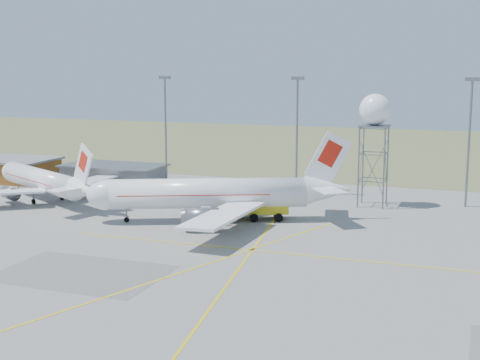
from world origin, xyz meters
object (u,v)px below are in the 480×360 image
(airliner_far, at_px, (44,181))
(fire_truck, at_px, (255,206))
(radar_tower, at_px, (374,144))
(baggage_tug, at_px, (54,188))
(airliner_main, at_px, (214,194))

(airliner_far, height_order, fire_truck, airliner_far)
(airliner_far, relative_size, radar_tower, 1.66)
(airliner_far, height_order, radar_tower, radar_tower)
(fire_truck, bearing_deg, baggage_tug, 145.96)
(baggage_tug, bearing_deg, fire_truck, -14.94)
(airliner_main, relative_size, radar_tower, 2.04)
(radar_tower, bearing_deg, airliner_main, -136.77)
(radar_tower, xyz_separation_m, fire_truck, (-14.56, -15.58, -8.14))
(airliner_main, relative_size, baggage_tug, 14.99)
(radar_tower, distance_m, fire_truck, 22.83)
(radar_tower, bearing_deg, baggage_tug, -172.48)
(airliner_main, relative_size, fire_truck, 3.45)
(airliner_main, bearing_deg, baggage_tug, -41.47)
(fire_truck, distance_m, baggage_tug, 41.75)
(airliner_main, height_order, fire_truck, airliner_main)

